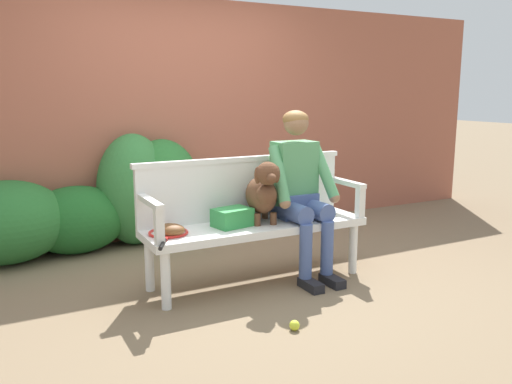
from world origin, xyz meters
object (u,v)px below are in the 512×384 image
Objects in this scene: garden_bench at (256,231)px; tennis_ball at (294,325)px; sports_bag at (232,217)px; person_seated at (300,186)px; tennis_racket at (168,234)px; baseball_glove at (170,230)px; dog_on_bench at (263,192)px.

garden_bench is 26.94× the size of tennis_ball.
person_seated is at bearing -1.43° from sports_bag.
garden_bench reaches higher than tennis_ball.
tennis_racket is 2.61× the size of baseball_glove.
baseball_glove is 0.51m from sports_bag.
tennis_ball is at bearing -22.23° from baseball_glove.
garden_bench is 0.51m from person_seated.
sports_bag is (-0.59, 0.01, -0.20)m from person_seated.
person_seated reaches higher than dog_on_bench.
garden_bench is 6.35× the size of sports_bag.
tennis_racket is at bearing 120.78° from tennis_ball.
baseball_glove reaches higher than garden_bench.
dog_on_bench is at bearing -178.82° from person_seated.
baseball_glove is 1.12m from tennis_ball.
dog_on_bench is 7.64× the size of tennis_ball.
sports_bag is at bearing 90.74° from tennis_ball.
dog_on_bench is at bearing -4.91° from sports_bag.
person_seated is at bearing 56.64° from tennis_ball.
baseball_glove is 3.33× the size of tennis_ball.
sports_bag is at bearing -179.75° from garden_bench.
dog_on_bench reaches higher than sports_bag.
baseball_glove is at bearing -178.69° from person_seated.
dog_on_bench is 0.81m from tennis_racket.
dog_on_bench is (0.05, -0.02, 0.31)m from garden_bench.
dog_on_bench is 2.29× the size of baseball_glove.
tennis_racket is 0.52m from sports_bag.
garden_bench is 0.24m from sports_bag.
dog_on_bench reaches higher than garden_bench.
sports_bag is at bearing 178.57° from person_seated.
tennis_racket is at bearing 179.65° from person_seated.
tennis_racket is at bearing 137.62° from baseball_glove.
baseball_glove is at bearing -176.73° from garden_bench.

